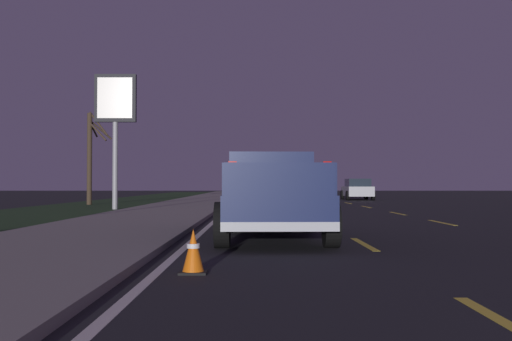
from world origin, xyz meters
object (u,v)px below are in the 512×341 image
Objects in this scene: sedan_silver at (357,189)px; sedan_white at (265,191)px; gas_price_sign at (115,109)px; bare_tree_far at (91,155)px; pickup_truck at (271,196)px; traffic_cone_near at (193,252)px.

sedan_white is (-10.24, 6.92, 0.00)m from sedan_silver.
sedan_white is 0.72× the size of gas_price_sign.
sedan_silver is 1.00× the size of sedan_white.
bare_tree_far is at bearing 87.83° from sedan_white.
pickup_truck is 1.04× the size of bare_tree_far.
gas_price_sign reaches higher than pickup_truck.
pickup_truck is 1.23× the size of sedan_silver.
gas_price_sign is at bearing 26.23° from pickup_truck.
pickup_truck reaches higher than sedan_white.
traffic_cone_near is at bearing 176.88° from sedan_white.
gas_price_sign is at bearing 16.58° from traffic_cone_near.
bare_tree_far reaches higher than sedan_silver.
sedan_silver is 0.85× the size of bare_tree_far.
gas_price_sign is at bearing 129.34° from sedan_white.
sedan_silver is 7.66× the size of traffic_cone_near.
sedan_white is 24.72m from traffic_cone_near.
sedan_white is at bearing 145.96° from sedan_silver.
traffic_cone_near is at bearing -161.23° from bare_tree_far.
bare_tree_far reaches higher than traffic_cone_near.
gas_price_sign is 1.18× the size of bare_tree_far.
pickup_truck is at bearing 166.57° from sedan_silver.
pickup_truck is 9.42× the size of traffic_cone_near.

